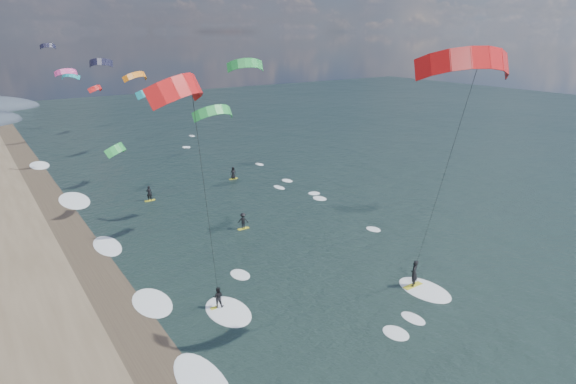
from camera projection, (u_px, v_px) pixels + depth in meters
ground at (428, 369)px, 25.98m from camera, size 260.00×260.00×0.00m
wet_sand_strip at (148, 352)px, 27.43m from camera, size 3.00×240.00×0.00m
kitesurfer_near_a at (466, 112)px, 24.52m from camera, size 8.22×9.25×17.11m
kitesurfer_near_b at (206, 183)px, 24.25m from camera, size 6.82×8.80×16.12m
far_kitesurfers at (219, 198)px, 50.42m from camera, size 12.38×15.42×1.66m
bg_kite_field at (116, 78)px, 64.12m from camera, size 13.21×71.56×9.13m
shoreline_surf at (142, 308)px, 31.80m from camera, size 2.40×79.40×0.11m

